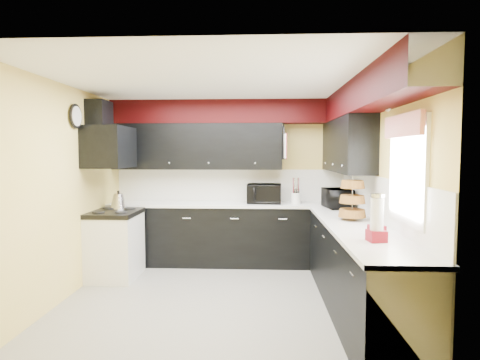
# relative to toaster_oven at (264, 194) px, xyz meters

# --- Properties ---
(ground) EXTENTS (3.60, 3.60, 0.00)m
(ground) POSITION_rel_toaster_oven_xyz_m (-0.53, -1.51, -1.09)
(ground) COLOR gray
(ground) RESTS_ON ground
(wall_back) EXTENTS (3.60, 0.06, 2.50)m
(wall_back) POSITION_rel_toaster_oven_xyz_m (-0.53, 0.29, 0.16)
(wall_back) COLOR #E0C666
(wall_back) RESTS_ON ground
(wall_right) EXTENTS (0.06, 3.60, 2.50)m
(wall_right) POSITION_rel_toaster_oven_xyz_m (1.27, -1.51, 0.16)
(wall_right) COLOR #E0C666
(wall_right) RESTS_ON ground
(wall_left) EXTENTS (0.06, 3.60, 2.50)m
(wall_left) POSITION_rel_toaster_oven_xyz_m (-2.33, -1.51, 0.16)
(wall_left) COLOR #E0C666
(wall_left) RESTS_ON ground
(ceiling) EXTENTS (3.60, 3.60, 0.06)m
(ceiling) POSITION_rel_toaster_oven_xyz_m (-0.53, -1.51, 1.41)
(ceiling) COLOR white
(ceiling) RESTS_ON wall_back
(cab_back) EXTENTS (3.60, 0.60, 0.90)m
(cab_back) POSITION_rel_toaster_oven_xyz_m (-0.53, -0.01, -0.64)
(cab_back) COLOR black
(cab_back) RESTS_ON ground
(cab_right) EXTENTS (0.60, 3.00, 0.90)m
(cab_right) POSITION_rel_toaster_oven_xyz_m (0.97, -1.81, -0.64)
(cab_right) COLOR black
(cab_right) RESTS_ON ground
(counter_back) EXTENTS (3.62, 0.64, 0.04)m
(counter_back) POSITION_rel_toaster_oven_xyz_m (-0.53, -0.01, -0.17)
(counter_back) COLOR white
(counter_back) RESTS_ON cab_back
(counter_right) EXTENTS (0.64, 3.02, 0.04)m
(counter_right) POSITION_rel_toaster_oven_xyz_m (0.97, -1.81, -0.17)
(counter_right) COLOR white
(counter_right) RESTS_ON cab_right
(splash_back) EXTENTS (3.60, 0.02, 0.50)m
(splash_back) POSITION_rel_toaster_oven_xyz_m (-0.53, 0.28, 0.10)
(splash_back) COLOR white
(splash_back) RESTS_ON counter_back
(splash_right) EXTENTS (0.02, 3.60, 0.50)m
(splash_right) POSITION_rel_toaster_oven_xyz_m (1.26, -1.51, 0.10)
(splash_right) COLOR white
(splash_right) RESTS_ON counter_right
(upper_back) EXTENTS (2.60, 0.35, 0.70)m
(upper_back) POSITION_rel_toaster_oven_xyz_m (-1.03, 0.12, 0.71)
(upper_back) COLOR black
(upper_back) RESTS_ON wall_back
(upper_right) EXTENTS (0.35, 1.80, 0.70)m
(upper_right) POSITION_rel_toaster_oven_xyz_m (1.09, -0.61, 0.71)
(upper_right) COLOR black
(upper_right) RESTS_ON wall_right
(soffit_back) EXTENTS (3.60, 0.36, 0.35)m
(soffit_back) POSITION_rel_toaster_oven_xyz_m (-0.53, 0.11, 1.24)
(soffit_back) COLOR black
(soffit_back) RESTS_ON wall_back
(soffit_right) EXTENTS (0.36, 3.24, 0.35)m
(soffit_right) POSITION_rel_toaster_oven_xyz_m (1.09, -1.69, 1.24)
(soffit_right) COLOR black
(soffit_right) RESTS_ON wall_right
(stove) EXTENTS (0.60, 0.75, 0.86)m
(stove) POSITION_rel_toaster_oven_xyz_m (-2.03, -0.76, -0.66)
(stove) COLOR white
(stove) RESTS_ON ground
(cooktop) EXTENTS (0.62, 0.77, 0.06)m
(cooktop) POSITION_rel_toaster_oven_xyz_m (-2.03, -0.76, -0.20)
(cooktop) COLOR black
(cooktop) RESTS_ON stove
(hood) EXTENTS (0.50, 0.78, 0.55)m
(hood) POSITION_rel_toaster_oven_xyz_m (-2.08, -0.76, 0.69)
(hood) COLOR black
(hood) RESTS_ON wall_left
(hood_duct) EXTENTS (0.24, 0.40, 0.40)m
(hood_duct) POSITION_rel_toaster_oven_xyz_m (-2.21, -0.76, 1.11)
(hood_duct) COLOR black
(hood_duct) RESTS_ON wall_left
(window) EXTENTS (0.03, 0.86, 0.96)m
(window) POSITION_rel_toaster_oven_xyz_m (1.25, -2.41, 0.46)
(window) COLOR white
(window) RESTS_ON wall_right
(valance) EXTENTS (0.04, 0.88, 0.20)m
(valance) POSITION_rel_toaster_oven_xyz_m (1.20, -2.41, 0.86)
(valance) COLOR red
(valance) RESTS_ON wall_right
(pan_top) EXTENTS (0.03, 0.22, 0.40)m
(pan_top) POSITION_rel_toaster_oven_xyz_m (0.29, 0.04, 0.91)
(pan_top) COLOR black
(pan_top) RESTS_ON upper_back
(pan_mid) EXTENTS (0.03, 0.28, 0.46)m
(pan_mid) POSITION_rel_toaster_oven_xyz_m (0.29, -0.09, 0.66)
(pan_mid) COLOR black
(pan_mid) RESTS_ON upper_back
(pan_low) EXTENTS (0.03, 0.24, 0.42)m
(pan_low) POSITION_rel_toaster_oven_xyz_m (0.29, 0.17, 0.63)
(pan_low) COLOR black
(pan_low) RESTS_ON upper_back
(cut_board) EXTENTS (0.03, 0.26, 0.35)m
(cut_board) POSITION_rel_toaster_oven_xyz_m (0.30, -0.21, 0.71)
(cut_board) COLOR white
(cut_board) RESTS_ON upper_back
(baskets) EXTENTS (0.27, 0.27, 0.50)m
(baskets) POSITION_rel_toaster_oven_xyz_m (0.99, -1.46, 0.09)
(baskets) COLOR brown
(baskets) RESTS_ON upper_right
(clock) EXTENTS (0.03, 0.30, 0.30)m
(clock) POSITION_rel_toaster_oven_xyz_m (-2.30, -1.26, 1.06)
(clock) COLOR black
(clock) RESTS_ON wall_left
(deco_plate) EXTENTS (0.03, 0.24, 0.24)m
(deco_plate) POSITION_rel_toaster_oven_xyz_m (1.24, -1.86, 1.16)
(deco_plate) COLOR white
(deco_plate) RESTS_ON wall_right
(toaster_oven) EXTENTS (0.53, 0.45, 0.29)m
(toaster_oven) POSITION_rel_toaster_oven_xyz_m (0.00, 0.00, 0.00)
(toaster_oven) COLOR black
(toaster_oven) RESTS_ON counter_back
(microwave) EXTENTS (0.40, 0.53, 0.27)m
(microwave) POSITION_rel_toaster_oven_xyz_m (1.01, -0.48, -0.01)
(microwave) COLOR black
(microwave) RESTS_ON counter_right
(utensil_crock) EXTENTS (0.18, 0.18, 0.16)m
(utensil_crock) POSITION_rel_toaster_oven_xyz_m (0.47, -0.03, -0.07)
(utensil_crock) COLOR white
(utensil_crock) RESTS_ON counter_back
(knife_block) EXTENTS (0.11, 0.14, 0.20)m
(knife_block) POSITION_rel_toaster_oven_xyz_m (0.49, 0.03, -0.04)
(knife_block) COLOR black
(knife_block) RESTS_ON counter_back
(kettle) EXTENTS (0.23, 0.23, 0.21)m
(kettle) POSITION_rel_toaster_oven_xyz_m (-2.07, -0.51, -0.06)
(kettle) COLOR #A8A8AD
(kettle) RESTS_ON cooktop
(dispenser_a) EXTENTS (0.15, 0.15, 0.35)m
(dispenser_a) POSITION_rel_toaster_oven_xyz_m (1.01, -2.33, 0.03)
(dispenser_a) COLOR #640C08
(dispenser_a) RESTS_ON counter_right
(dispenser_b) EXTENTS (0.16, 0.16, 0.39)m
(dispenser_b) POSITION_rel_toaster_oven_xyz_m (0.94, -2.57, 0.05)
(dispenser_b) COLOR #730800
(dispenser_b) RESTS_ON counter_right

